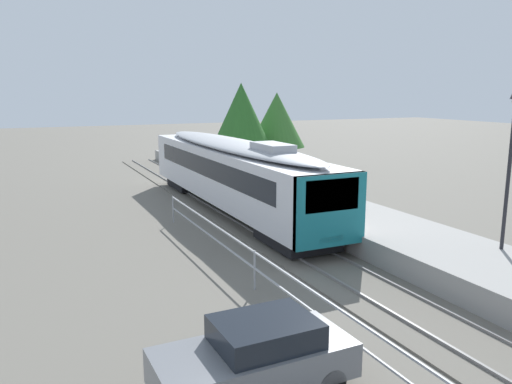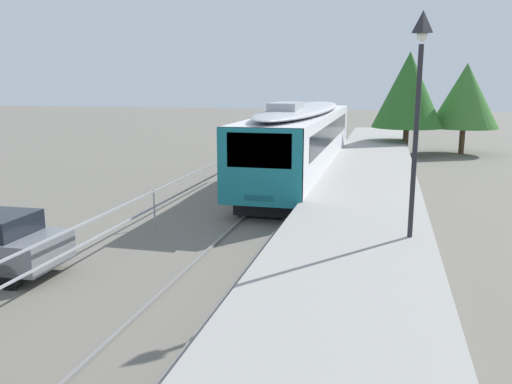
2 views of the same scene
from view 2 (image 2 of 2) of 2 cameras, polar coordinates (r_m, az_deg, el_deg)
ground_plane at (r=18.29m, az=-8.74°, el=-3.05°), size 160.00×160.00×0.00m
track_rails at (r=17.37m, az=0.45°, el=-3.59°), size 3.20×60.00×0.14m
commuter_train at (r=25.47m, az=5.09°, el=6.09°), size 2.82×18.08×3.74m
station_platform at (r=16.83m, az=11.28°, el=-2.86°), size 3.90×60.00×0.90m
platform_lamp_mid_platform at (r=13.04m, az=17.29°, el=11.22°), size 0.34×0.34×5.35m
tree_behind_carpark at (r=35.85m, az=16.23°, el=10.59°), size 4.54×4.54×6.62m
tree_behind_station_far at (r=37.73m, az=21.79°, el=9.68°), size 4.44×4.44×5.94m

